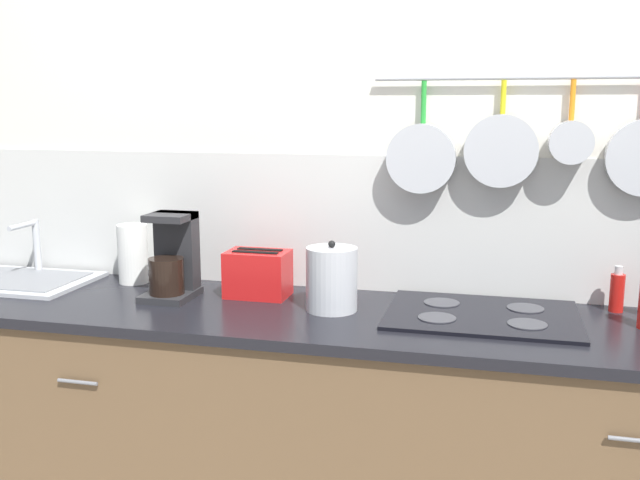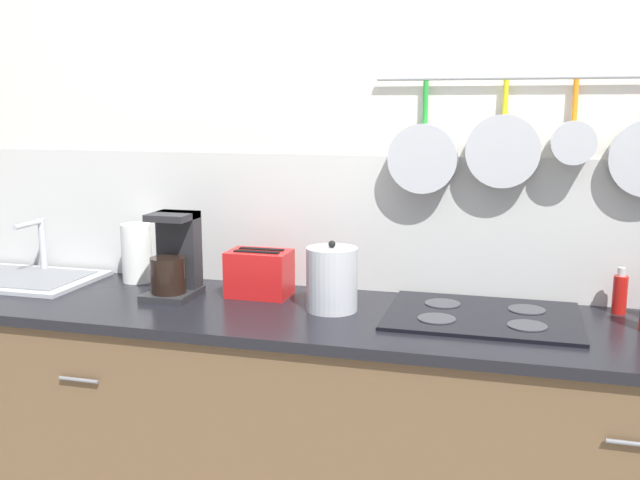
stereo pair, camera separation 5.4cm
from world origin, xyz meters
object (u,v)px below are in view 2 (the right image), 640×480
paper_towel_roll (137,253)px  toaster (259,273)px  bottle_cooking_wine (620,293)px  kettle (332,279)px  coffee_maker (175,261)px

paper_towel_roll → toaster: (0.53, -0.08, -0.03)m
toaster → bottle_cooking_wine: bearing=5.0°
paper_towel_roll → bottle_cooking_wine: paper_towel_roll is taller
toaster → kettle: bearing=-20.1°
kettle → bottle_cooking_wine: (0.92, 0.22, -0.04)m
paper_towel_roll → coffee_maker: 0.29m
coffee_maker → toaster: bearing=14.7°
toaster → coffee_maker: bearing=-165.3°
paper_towel_roll → kettle: bearing=-12.5°
paper_towel_roll → kettle: 0.85m
toaster → kettle: kettle is taller
paper_towel_roll → bottle_cooking_wine: size_ratio=1.47×
coffee_maker → toaster: size_ratio=1.28×
kettle → bottle_cooking_wine: 0.95m
coffee_maker → kettle: (0.59, -0.03, -0.02)m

